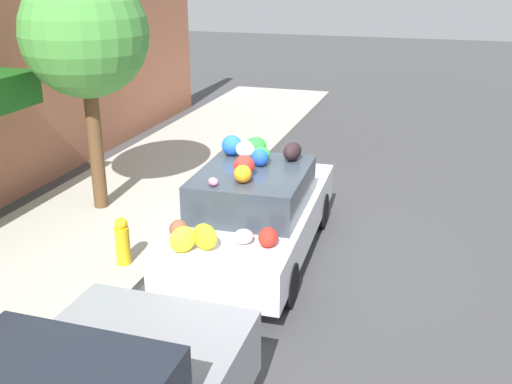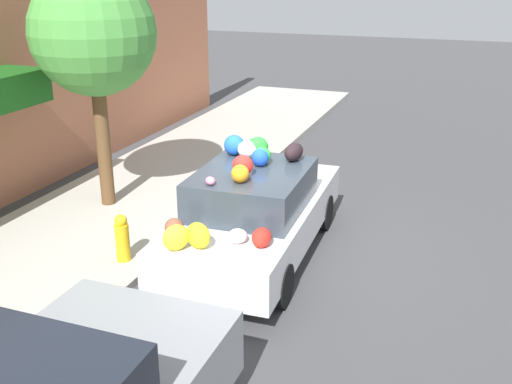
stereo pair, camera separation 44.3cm
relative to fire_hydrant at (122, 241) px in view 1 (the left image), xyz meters
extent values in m
plane|color=#424244|center=(1.04, -1.54, -0.46)|extent=(60.00, 60.00, 0.00)
cube|color=#B2ADA3|center=(1.04, 1.16, -0.40)|extent=(24.00, 3.20, 0.12)
cylinder|color=brown|center=(1.80, 1.44, 0.77)|extent=(0.24, 0.24, 2.23)
sphere|color=#47933D|center=(1.80, 1.44, 2.59)|extent=(2.03, 2.03, 2.03)
cylinder|color=gold|center=(0.00, 0.00, -0.07)|extent=(0.20, 0.20, 0.55)
sphere|color=gold|center=(0.00, 0.00, 0.26)|extent=(0.18, 0.18, 0.18)
cube|color=silver|center=(1.04, -1.63, 0.10)|extent=(4.12, 1.81, 0.55)
cube|color=#333D47|center=(0.88, -1.63, 0.65)|extent=(1.88, 1.53, 0.54)
cylinder|color=black|center=(2.27, -0.82, -0.17)|extent=(0.58, 0.20, 0.57)
cylinder|color=black|center=(2.33, -2.34, -0.17)|extent=(0.58, 0.20, 0.57)
cylinder|color=black|center=(-0.25, -0.91, -0.17)|extent=(0.58, 0.20, 0.57)
cylinder|color=black|center=(-0.19, -2.43, -0.17)|extent=(0.58, 0.20, 0.57)
sphere|color=green|center=(1.51, -1.48, 1.07)|extent=(0.39, 0.39, 0.30)
ellipsoid|color=blue|center=(1.10, -1.66, 1.04)|extent=(0.31, 0.32, 0.25)
ellipsoid|color=yellow|center=(2.01, -1.53, 0.45)|extent=(0.25, 0.24, 0.15)
ellipsoid|color=red|center=(-0.29, -2.19, 0.49)|extent=(0.33, 0.26, 0.23)
ellipsoid|color=black|center=(1.52, -2.03, 1.05)|extent=(0.43, 0.27, 0.26)
sphere|color=orange|center=(1.56, -1.06, 1.01)|extent=(0.25, 0.25, 0.18)
sphere|color=brown|center=(-0.41, -1.07, 0.50)|extent=(0.35, 0.35, 0.24)
sphere|color=green|center=(1.57, -1.41, 1.05)|extent=(0.27, 0.27, 0.26)
ellipsoid|color=pink|center=(0.15, -1.32, 0.97)|extent=(0.22, 0.21, 0.10)
sphere|color=green|center=(1.22, -1.65, 1.04)|extent=(0.30, 0.30, 0.25)
ellipsoid|color=white|center=(1.42, -1.36, 1.05)|extent=(0.45, 0.45, 0.26)
ellipsoid|color=yellow|center=(-0.59, -1.49, 0.54)|extent=(0.40, 0.44, 0.32)
sphere|color=red|center=(0.64, -1.58, 1.06)|extent=(0.37, 0.37, 0.29)
ellipsoid|color=white|center=(-0.30, -1.88, 0.47)|extent=(0.29, 0.29, 0.17)
ellipsoid|color=yellow|center=(-0.75, -1.27, 0.54)|extent=(0.41, 0.38, 0.33)
ellipsoid|color=orange|center=(0.37, -1.65, 1.04)|extent=(0.33, 0.32, 0.24)
sphere|color=blue|center=(1.48, -1.11, 1.07)|extent=(0.39, 0.39, 0.31)
camera|label=1|loc=(-6.65, -4.03, 3.59)|focal=42.00mm
camera|label=2|loc=(-6.51, -4.45, 3.59)|focal=42.00mm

